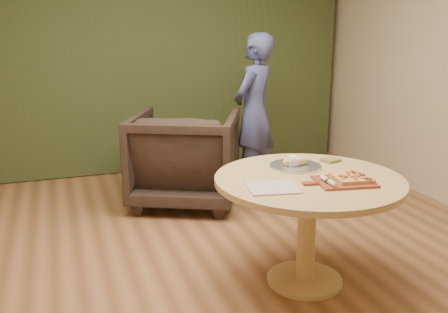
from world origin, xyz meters
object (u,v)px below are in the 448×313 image
flatbread_pizza (352,177)px  cutlery_roll (328,181)px  serving_tray (295,166)px  person_standing (254,112)px  pedestal_table (308,198)px  bread_roll (294,161)px  armchair (185,153)px  pizza_paddle (343,182)px

flatbread_pizza → cutlery_roll: flatbread_pizza is taller
serving_tray → person_standing: bearing=76.7°
pedestal_table → bread_roll: 0.30m
serving_tray → armchair: size_ratio=0.36×
bread_roll → person_standing: 1.86m
person_standing → flatbread_pizza: bearing=44.2°
pedestal_table → serving_tray: 0.28m
flatbread_pizza → armchair: 2.06m
flatbread_pizza → person_standing: (0.24, 2.22, 0.04)m
pizza_paddle → serving_tray: (-0.12, 0.41, -0.00)m
pizza_paddle → flatbread_pizza: 0.07m
pizza_paddle → armchair: (-0.51, 1.97, -0.26)m
bread_roll → pizza_paddle: bearing=-72.7°
pedestal_table → armchair: 1.83m
armchair → pizza_paddle: bearing=129.5°
pizza_paddle → armchair: armchair is taller
pizza_paddle → armchair: size_ratio=0.47×
pedestal_table → person_standing: 2.11m
pedestal_table → cutlery_roll: cutlery_roll is taller
pedestal_table → flatbread_pizza: bearing=-38.9°
cutlery_roll → person_standing: (0.42, 2.24, 0.03)m
serving_tray → cutlery_roll: bearing=-89.2°
cutlery_roll → serving_tray: (-0.01, 0.43, -0.02)m
cutlery_roll → armchair: armchair is taller
flatbread_pizza → armchair: size_ratio=0.25×
pizza_paddle → bread_roll: (-0.13, 0.41, 0.04)m
cutlery_roll → bread_roll: 0.43m
pizza_paddle → cutlery_roll: bearing=-162.2°
bread_roll → person_standing: bearing=76.4°
pizza_paddle → armchair: bearing=113.7°
serving_tray → person_standing: 1.86m
person_standing → serving_tray: bearing=37.1°
bread_roll → armchair: bearing=103.8°
person_standing → bread_roll: bearing=36.8°
flatbread_pizza → serving_tray: (-0.19, 0.41, -0.02)m
cutlery_roll → person_standing: 2.28m
pedestal_table → serving_tray: bearing=84.6°
flatbread_pizza → cutlery_roll: size_ratio=1.27×
cutlery_roll → bread_roll: size_ratio=1.03×
serving_tray → bread_roll: bearing=180.0°
pizza_paddle → pedestal_table: bearing=138.6°
flatbread_pizza → armchair: armchair is taller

